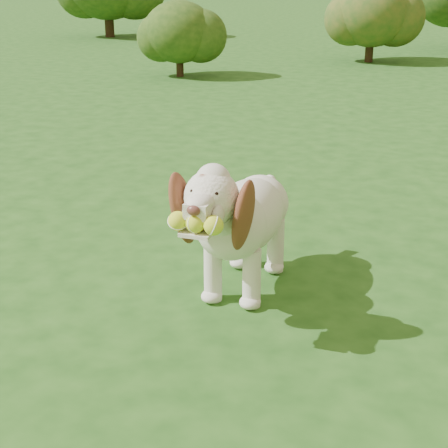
% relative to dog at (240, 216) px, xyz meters
% --- Properties ---
extents(ground, '(80.00, 80.00, 0.00)m').
position_rel_dog_xyz_m(ground, '(-0.24, 0.24, -0.45)').
color(ground, '#1B4614').
rests_on(ground, ground).
extents(dog, '(0.47, 1.31, 0.85)m').
position_rel_dog_xyz_m(dog, '(0.00, 0.00, 0.00)').
color(dog, silver).
rests_on(dog, ground).
extents(shrub_a, '(1.15, 1.15, 1.19)m').
position_rel_dog_xyz_m(shrub_a, '(-3.78, 6.93, 0.25)').
color(shrub_a, '#382314').
rests_on(shrub_a, ground).
extents(shrub_b, '(1.46, 1.46, 1.51)m').
position_rel_dog_xyz_m(shrub_b, '(-1.30, 9.87, 0.43)').
color(shrub_b, '#382314').
rests_on(shrub_b, ground).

